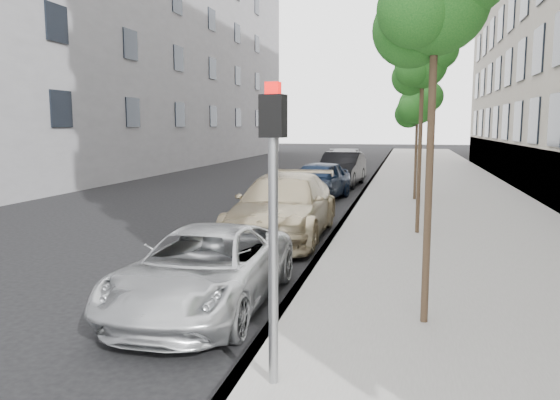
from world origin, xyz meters
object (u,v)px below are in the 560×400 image
(tree_near, at_px, (438,1))
(minivan, at_px, (205,269))
(signal_pole, at_px, (273,200))
(sedan_rear, at_px, (345,162))
(suv, at_px, (284,207))
(tree_mid, at_px, (424,64))
(tree_far, at_px, (418,105))
(sedan_blue, at_px, (318,181))
(sedan_black, at_px, (342,169))

(tree_near, relative_size, minivan, 1.16)
(signal_pole, height_order, sedan_rear, signal_pole)
(sedan_rear, bearing_deg, suv, -95.95)
(minivan, bearing_deg, sedan_rear, 91.03)
(tree_mid, height_order, suv, tree_mid)
(tree_far, xyz_separation_m, sedan_blue, (-3.60, -0.09, -2.79))
(minivan, relative_size, sedan_blue, 1.00)
(tree_mid, bearing_deg, sedan_blue, 119.32)
(suv, xyz_separation_m, sedan_blue, (-0.27, 7.12, -0.04))
(signal_pole, distance_m, sedan_black, 20.43)
(minivan, xyz_separation_m, suv, (-0.00, 5.52, 0.18))
(suv, bearing_deg, sedan_rear, 90.77)
(tree_near, relative_size, sedan_blue, 1.16)
(tree_near, relative_size, suv, 0.94)
(sedan_rear, bearing_deg, minivan, -96.32)
(tree_far, bearing_deg, tree_mid, -90.00)
(tree_mid, height_order, sedan_rear, tree_mid)
(suv, distance_m, sedan_black, 12.32)
(minivan, bearing_deg, sedan_black, 89.82)
(sedan_rear, bearing_deg, tree_near, -88.36)
(tree_mid, relative_size, minivan, 1.12)
(signal_pole, xyz_separation_m, minivan, (-1.71, 2.48, -1.47))
(tree_far, bearing_deg, suv, -114.77)
(sedan_blue, relative_size, sedan_rear, 0.85)
(minivan, height_order, sedan_blue, sedan_blue)
(sedan_black, distance_m, sedan_rear, 5.59)
(tree_near, height_order, suv, tree_near)
(tree_far, distance_m, sedan_blue, 4.56)
(tree_far, height_order, signal_pole, tree_far)
(tree_far, height_order, suv, tree_far)
(signal_pole, xyz_separation_m, sedan_rear, (-2.20, 25.89, -1.33))
(tree_near, bearing_deg, tree_far, 90.00)
(tree_near, distance_m, minivan, 5.04)
(tree_far, distance_m, signal_pole, 15.37)
(tree_near, height_order, minivan, tree_near)
(tree_near, height_order, tree_mid, tree_near)
(tree_near, xyz_separation_m, suv, (-3.33, 5.79, -3.59))
(tree_mid, xyz_separation_m, tree_far, (0.00, 6.50, -0.75))
(sedan_blue, xyz_separation_m, sedan_black, (0.27, 5.20, 0.05))
(sedan_rear, bearing_deg, signal_pole, -92.66)
(signal_pole, xyz_separation_m, sedan_black, (-1.71, 20.32, -1.29))
(tree_near, distance_m, tree_mid, 6.50)
(tree_near, distance_m, tree_far, 13.03)
(tree_far, bearing_deg, sedan_rear, 109.68)
(tree_mid, relative_size, signal_pole, 1.60)
(suv, height_order, sedan_black, sedan_black)
(tree_mid, bearing_deg, suv, -167.97)
(sedan_black, relative_size, sedan_rear, 0.94)
(sedan_blue, bearing_deg, sedan_black, 94.78)
(signal_pole, relative_size, minivan, 0.70)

